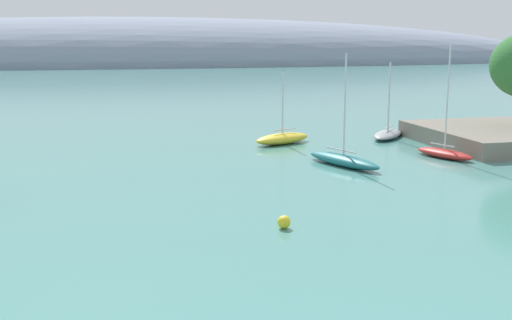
# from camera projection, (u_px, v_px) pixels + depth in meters

# --- Properties ---
(distant_ridge) EXTENTS (377.69, 79.55, 37.13)m
(distant_ridge) POSITION_uv_depth(u_px,v_px,m) (141.00, 64.00, 252.18)
(distant_ridge) COLOR gray
(distant_ridge) RESTS_ON ground
(sailboat_yellow_near_shore) EXTENTS (6.90, 4.87, 7.07)m
(sailboat_yellow_near_shore) POSITION_uv_depth(u_px,v_px,m) (282.00, 138.00, 62.59)
(sailboat_yellow_near_shore) COLOR yellow
(sailboat_yellow_near_shore) RESTS_ON water
(sailboat_grey_mid_mooring) EXTENTS (6.18, 6.84, 7.96)m
(sailboat_grey_mid_mooring) POSITION_uv_depth(u_px,v_px,m) (388.00, 134.00, 66.18)
(sailboat_grey_mid_mooring) COLOR gray
(sailboat_grey_mid_mooring) RESTS_ON water
(sailboat_teal_outer_mooring) EXTENTS (4.62, 8.20, 9.23)m
(sailboat_teal_outer_mooring) POSITION_uv_depth(u_px,v_px,m) (343.00, 160.00, 51.78)
(sailboat_teal_outer_mooring) COLOR #1E6B70
(sailboat_teal_outer_mooring) RESTS_ON water
(sailboat_red_end_of_line) EXTENTS (3.65, 6.11, 9.99)m
(sailboat_red_end_of_line) POSITION_uv_depth(u_px,v_px,m) (444.00, 152.00, 55.24)
(sailboat_red_end_of_line) COLOR red
(sailboat_red_end_of_line) RESTS_ON water
(mooring_buoy_yellow) EXTENTS (0.74, 0.74, 0.74)m
(mooring_buoy_yellow) POSITION_uv_depth(u_px,v_px,m) (284.00, 222.00, 34.78)
(mooring_buoy_yellow) COLOR yellow
(mooring_buoy_yellow) RESTS_ON water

